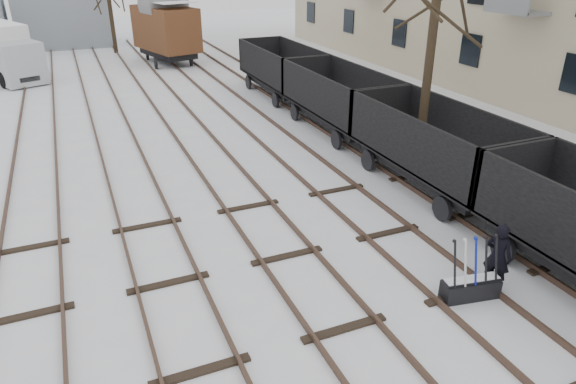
% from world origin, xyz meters
% --- Properties ---
extents(ground, '(120.00, 120.00, 0.00)m').
position_xyz_m(ground, '(0.00, 0.00, 0.00)').
color(ground, white).
rests_on(ground, ground).
extents(tracks, '(13.90, 52.00, 0.16)m').
position_xyz_m(tracks, '(-0.00, 13.67, 0.07)').
color(tracks, black).
rests_on(tracks, ground).
extents(shed_right, '(7.00, 6.00, 4.50)m').
position_xyz_m(shed_right, '(-4.00, 40.00, 2.25)').
color(shed_right, '#909AA2').
rests_on(shed_right, ground).
extents(ground_frame, '(1.35, 0.63, 1.49)m').
position_xyz_m(ground_frame, '(3.10, -0.14, 0.28)').
color(ground_frame, black).
rests_on(ground_frame, ground).
extents(worker, '(0.63, 0.72, 1.65)m').
position_xyz_m(worker, '(3.85, -0.04, 0.83)').
color(worker, black).
rests_on(worker, ground).
extents(freight_wagon_b, '(2.54, 6.34, 2.59)m').
position_xyz_m(freight_wagon_b, '(6.00, 5.10, 0.99)').
color(freight_wagon_b, black).
rests_on(freight_wagon_b, ground).
extents(freight_wagon_c, '(2.54, 6.34, 2.59)m').
position_xyz_m(freight_wagon_c, '(6.00, 11.50, 0.99)').
color(freight_wagon_c, black).
rests_on(freight_wagon_c, ground).
extents(freight_wagon_d, '(2.54, 6.34, 2.59)m').
position_xyz_m(freight_wagon_d, '(6.00, 17.90, 0.99)').
color(freight_wagon_d, black).
rests_on(freight_wagon_d, ground).
extents(box_van_wagon, '(4.11, 5.87, 4.07)m').
position_xyz_m(box_van_wagon, '(2.19, 29.10, 2.37)').
color(box_van_wagon, black).
rests_on(box_van_wagon, ground).
extents(lorry, '(4.00, 7.32, 3.18)m').
position_xyz_m(lorry, '(-7.74, 27.98, 1.64)').
color(lorry, black).
rests_on(lorry, ground).
extents(panel_van, '(2.89, 4.15, 1.68)m').
position_xyz_m(panel_van, '(-8.01, 31.78, 0.88)').
color(panel_van, silver).
rests_on(panel_van, ground).
extents(tree_near, '(0.30, 0.30, 7.81)m').
position_xyz_m(tree_near, '(6.53, 6.53, 3.90)').
color(tree_near, black).
rests_on(tree_near, ground).
extents(tree_far_left, '(0.30, 0.30, 4.98)m').
position_xyz_m(tree_far_left, '(-0.74, 34.49, 2.49)').
color(tree_far_left, black).
rests_on(tree_far_left, ground).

